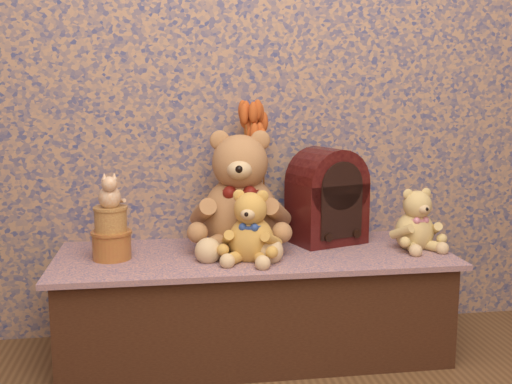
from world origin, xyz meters
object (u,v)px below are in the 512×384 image
at_px(cathedral_radio, 327,195).
at_px(ceramic_vase, 254,218).
at_px(teddy_medium, 251,222).
at_px(teddy_small, 415,216).
at_px(teddy_large, 240,185).
at_px(biscuit_tin_lower, 112,245).
at_px(cat_figurine, 109,190).

xyz_separation_m(cathedral_radio, ceramic_vase, (-0.29, 0.02, -0.09)).
height_order(teddy_medium, ceramic_vase, teddy_medium).
distance_m(teddy_medium, ceramic_vase, 0.24).
height_order(teddy_small, cathedral_radio, cathedral_radio).
distance_m(teddy_small, cathedral_radio, 0.35).
bearing_deg(teddy_large, biscuit_tin_lower, -160.19).
distance_m(cathedral_radio, ceramic_vase, 0.30).
bearing_deg(cathedral_radio, cat_figurine, 169.56).
distance_m(teddy_medium, teddy_small, 0.65).
distance_m(teddy_large, biscuit_tin_lower, 0.53).
relative_size(teddy_large, cathedral_radio, 1.28).
relative_size(teddy_medium, cathedral_radio, 0.72).
height_order(cathedral_radio, ceramic_vase, cathedral_radio).
bearing_deg(teddy_small, biscuit_tin_lower, 170.07).
xyz_separation_m(teddy_small, cathedral_radio, (-0.31, 0.14, 0.06)).
xyz_separation_m(teddy_large, cathedral_radio, (0.35, 0.03, -0.05)).
relative_size(teddy_large, teddy_small, 1.94).
height_order(teddy_large, cathedral_radio, teddy_large).
bearing_deg(teddy_medium, teddy_small, 24.85).
distance_m(teddy_large, cat_figurine, 0.49).
relative_size(teddy_medium, cat_figurine, 2.10).
bearing_deg(cat_figurine, teddy_small, -8.09).
bearing_deg(ceramic_vase, teddy_small, -15.63).
distance_m(teddy_small, ceramic_vase, 0.62).
bearing_deg(cat_figurine, ceramic_vase, 8.42).
relative_size(teddy_medium, ceramic_vase, 1.36).
bearing_deg(teddy_medium, cathedral_radio, 51.22).
bearing_deg(teddy_large, teddy_small, -0.99).
height_order(ceramic_vase, biscuit_tin_lower, ceramic_vase).
xyz_separation_m(teddy_medium, cathedral_radio, (0.33, 0.21, 0.05)).
xyz_separation_m(teddy_large, biscuit_tin_lower, (-0.48, -0.10, -0.19)).
bearing_deg(teddy_small, teddy_large, 161.32).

